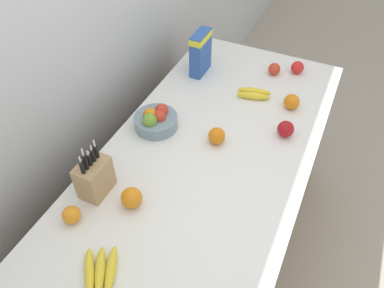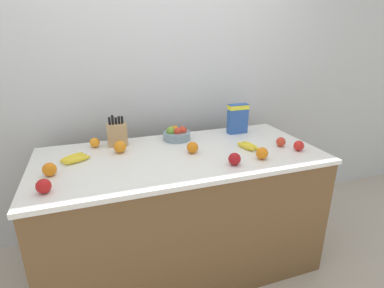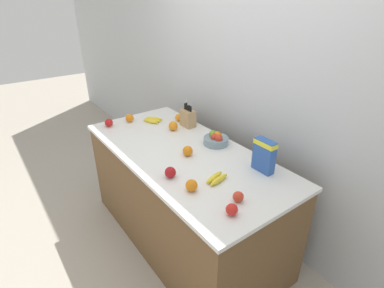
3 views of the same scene
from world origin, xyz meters
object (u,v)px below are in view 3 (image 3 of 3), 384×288
object	(u,v)px
orange_near_bowl	(173,126)
orange_by_cereal	(192,185)
orange_front_left	(179,117)
banana_bunch_right	(217,178)
apple_near_bananas	(170,172)
apple_middle	(232,210)
apple_by_knife_block	(238,197)
banana_bunch_left	(153,120)
apple_leftmost	(109,123)
orange_mid_left	(188,151)
fruit_bowl	(216,139)
orange_back_center	(130,118)
cereal_box	(264,154)
knife_block	(188,118)

from	to	relation	value
orange_near_bowl	orange_by_cereal	size ratio (longest dim) A/B	1.08
orange_front_left	banana_bunch_right	bearing A→B (deg)	-20.52
apple_near_bananas	apple_middle	world-z (taller)	apple_near_bananas
apple_by_knife_block	orange_by_cereal	bearing A→B (deg)	-147.60
banana_bunch_left	orange_near_bowl	size ratio (longest dim) A/B	2.40
apple_leftmost	orange_mid_left	distance (m)	0.96
apple_middle	apple_near_bananas	bearing A→B (deg)	-172.21
apple_middle	fruit_bowl	bearing A→B (deg)	145.50
orange_near_bowl	orange_front_left	bearing A→B (deg)	133.53
apple_near_bananas	orange_mid_left	bearing A→B (deg)	123.22
banana_bunch_left	orange_by_cereal	xyz separation A→B (m)	(1.18, -0.38, 0.02)
banana_bunch_right	orange_back_center	distance (m)	1.32
cereal_box	apple_near_bananas	distance (m)	0.68
banana_bunch_left	orange_mid_left	distance (m)	0.79
orange_front_left	apple_near_bananas	bearing A→B (deg)	-37.18
orange_back_center	orange_near_bowl	bearing A→B (deg)	28.98
cereal_box	orange_near_bowl	distance (m)	1.00
apple_leftmost	apple_near_bananas	distance (m)	1.11
fruit_bowl	cereal_box	bearing A→B (deg)	-0.39
banana_bunch_left	apple_leftmost	world-z (taller)	apple_leftmost
knife_block	orange_front_left	distance (m)	0.17
banana_bunch_left	orange_near_bowl	world-z (taller)	orange_near_bowl
banana_bunch_right	apple_leftmost	bearing A→B (deg)	-170.14
banana_bunch_left	orange_near_bowl	distance (m)	0.31
apple_by_knife_block	orange_front_left	distance (m)	1.38
orange_mid_left	orange_by_cereal	bearing A→B (deg)	-32.50
apple_near_bananas	orange_near_bowl	distance (m)	0.80
apple_near_bananas	orange_back_center	xyz separation A→B (m)	(-1.10, 0.22, 0.00)
apple_leftmost	orange_mid_left	xyz separation A→B (m)	(0.92, 0.28, 0.00)
cereal_box	orange_back_center	bearing A→B (deg)	-164.87
apple_near_bananas	orange_back_center	distance (m)	1.12
knife_block	banana_bunch_right	size ratio (longest dim) A/B	1.42
knife_block	banana_bunch_left	distance (m)	0.38
banana_bunch_left	orange_mid_left	xyz separation A→B (m)	(0.78, -0.12, 0.02)
banana_bunch_left	apple_middle	distance (m)	1.55
knife_block	apple_leftmost	world-z (taller)	knife_block
banana_bunch_right	orange_near_bowl	size ratio (longest dim) A/B	2.18
orange_near_bowl	orange_back_center	world-z (taller)	orange_near_bowl
apple_by_knife_block	orange_mid_left	xyz separation A→B (m)	(-0.66, 0.09, 0.01)
fruit_bowl	apple_near_bananas	world-z (taller)	fruit_bowl
banana_bunch_right	apple_near_bananas	distance (m)	0.33
cereal_box	fruit_bowl	bearing A→B (deg)	179.89
banana_bunch_left	apple_by_knife_block	size ratio (longest dim) A/B	3.01
fruit_bowl	apple_leftmost	xyz separation A→B (m)	(-0.90, -0.59, -0.00)
banana_bunch_right	orange_mid_left	size ratio (longest dim) A/B	2.34
apple_middle	orange_back_center	xyz separation A→B (m)	(-1.65, 0.14, 0.00)
knife_block	apple_by_knife_block	distance (m)	1.22
knife_block	fruit_bowl	xyz separation A→B (m)	(0.45, -0.03, -0.04)
knife_block	apple_by_knife_block	bearing A→B (deg)	-20.74
apple_near_bananas	orange_front_left	size ratio (longest dim) A/B	1.11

